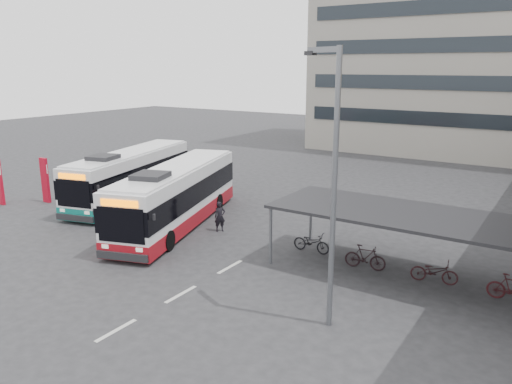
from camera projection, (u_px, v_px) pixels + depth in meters
The scene contains 10 objects.
ground at pixel (183, 255), 21.62m from camera, with size 120.00×120.00×0.00m, color #28282B.
bike_shelter at pixel (400, 235), 19.19m from camera, with size 10.00×4.00×2.54m.
office_block at pixel (496, 14), 44.63m from camera, with size 30.00×15.00×25.00m, color gray.
road_markings at pixel (181, 294), 17.86m from camera, with size 0.15×7.60×0.01m.
bus_main at pixel (177, 196), 25.33m from camera, with size 5.73×11.31×3.29m.
bus_teal at pixel (131, 176), 30.27m from camera, with size 4.96×11.00×3.18m.
pedestrian at pixel (220, 217), 24.55m from camera, with size 0.55×0.36×1.49m, color black.
lamp_post at pixel (332, 174), 14.69m from camera, with size 1.43×0.71×8.51m.
sign_totem_mid at pixel (45, 180), 29.64m from camera, with size 0.58×0.19×2.69m.
sign_totem_north at pixel (137, 163), 35.82m from camera, with size 0.49×0.29×2.32m.
Camera 1 is at (13.71, -15.29, 7.95)m, focal length 35.00 mm.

